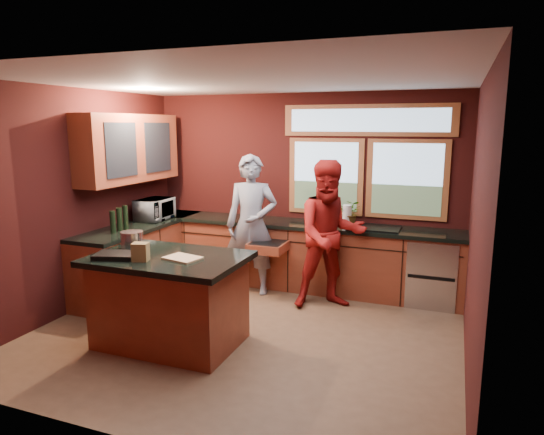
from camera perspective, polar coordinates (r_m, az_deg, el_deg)
The scene contains 14 objects.
floor at distance 5.51m, azimuth -3.04°, elevation -13.37°, with size 4.50×4.50×0.00m, color brown.
room_shell at distance 5.60m, azimuth -7.50°, elevation 6.04°, with size 4.52×4.02×2.71m.
back_counter at distance 6.79m, azimuth 4.29°, elevation -4.51°, with size 4.50×0.64×0.93m.
left_counter at distance 6.98m, azimuth -15.00°, elevation -4.41°, with size 0.64×2.30×0.93m.
island at distance 5.20m, azimuth -11.91°, elevation -9.41°, with size 1.55×1.05×0.95m.
person_grey at distance 6.49m, azimuth -2.41°, elevation -0.88°, with size 0.69×0.45×1.88m, color slate.
person_red at distance 6.02m, azimuth 6.87°, elevation -2.04°, with size 0.90×0.70×1.85m, color maroon.
microwave at distance 7.08m, azimuth -13.64°, elevation 0.95°, with size 0.54×0.37×0.30m, color #999999.
potted_plant at distance 6.57m, azimuth 9.21°, elevation 0.56°, with size 0.31×0.27×0.35m, color #999999.
paper_towel at distance 6.53m, azimuth 8.81°, elevation 0.23°, with size 0.12×0.12×0.28m, color white.
cutting_board at distance 4.91m, azimuth -10.47°, elevation -4.72°, with size 0.35×0.25×0.02m, color #A87F56.
stock_pot at distance 5.47m, azimuth -16.15°, elevation -2.52°, with size 0.24×0.24×0.18m, color #B4B5BA.
paper_bag at distance 4.92m, azimuth -15.21°, elevation -3.93°, with size 0.15×0.12×0.18m, color brown.
black_tray at distance 5.12m, azimuth -17.90°, elevation -4.27°, with size 0.40×0.28×0.05m, color black.
Camera 1 is at (2.05, -4.59, 2.26)m, focal length 32.00 mm.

